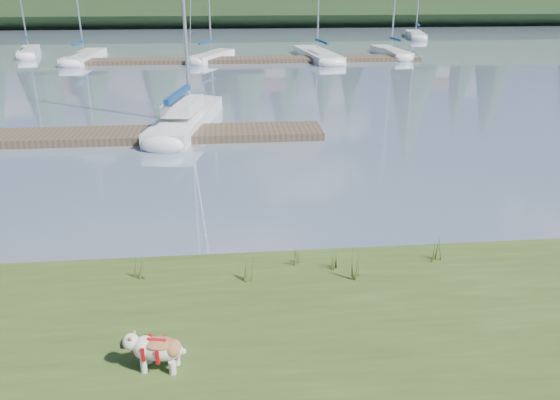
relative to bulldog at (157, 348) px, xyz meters
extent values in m
plane|color=#8194AE|center=(0.75, 35.03, -0.70)|extent=(200.00, 200.00, 0.00)
cube|color=black|center=(0.75, 78.03, 1.80)|extent=(200.00, 20.00, 5.00)
cylinder|color=silver|center=(-0.20, -0.07, -0.24)|extent=(0.10, 0.10, 0.21)
cylinder|color=silver|center=(-0.16, 0.14, -0.24)|extent=(0.10, 0.10, 0.21)
cylinder|color=silver|center=(0.21, -0.15, -0.24)|extent=(0.10, 0.10, 0.21)
cylinder|color=silver|center=(0.26, 0.06, -0.24)|extent=(0.10, 0.10, 0.21)
ellipsoid|color=silver|center=(0.04, -0.01, -0.02)|extent=(0.75, 0.48, 0.33)
ellipsoid|color=#A1693C|center=(0.04, -0.01, 0.09)|extent=(0.54, 0.41, 0.12)
ellipsoid|color=silver|center=(-0.38, 0.07, 0.09)|extent=(0.29, 0.30, 0.24)
cube|color=black|center=(-0.48, 0.09, 0.04)|extent=(0.10, 0.13, 0.09)
cube|color=white|center=(-0.55, 15.75, -0.48)|extent=(2.90, 7.31, 0.70)
ellipsoid|color=white|center=(0.10, 19.26, -0.48)|extent=(1.89, 2.20, 0.70)
cube|color=navy|center=(-0.75, 14.72, 0.85)|extent=(0.79, 3.22, 0.20)
cube|color=white|center=(-0.63, 15.36, 0.25)|extent=(1.59, 2.76, 0.45)
cube|color=#4C3D2C|center=(-3.25, 14.03, -0.55)|extent=(16.00, 2.00, 0.30)
cube|color=#4C3D2C|center=(2.75, 35.03, -0.55)|extent=(26.00, 2.20, 0.30)
cube|color=white|center=(-14.66, 40.46, -0.48)|extent=(2.73, 6.15, 0.70)
ellipsoid|color=white|center=(-15.36, 43.38, -0.48)|extent=(1.65, 1.90, 0.70)
cube|color=navy|center=(-14.47, 39.66, 0.70)|extent=(0.75, 2.37, 0.20)
cube|color=white|center=(-9.48, 36.84, -0.48)|extent=(2.01, 7.21, 0.70)
ellipsoid|color=white|center=(-9.28, 40.40, -0.48)|extent=(1.66, 2.03, 0.70)
cube|color=navy|center=(-9.53, 35.87, 0.70)|extent=(0.36, 2.84, 0.20)
cube|color=white|center=(0.09, 36.10, -0.48)|extent=(3.59, 5.89, 0.70)
ellipsoid|color=white|center=(1.27, 38.77, -0.48)|extent=(1.81, 1.98, 0.70)
cube|color=navy|center=(-0.23, 35.37, 0.70)|extent=(1.13, 2.21, 0.20)
cube|color=white|center=(8.26, 36.44, -0.48)|extent=(2.81, 8.75, 0.70)
ellipsoid|color=white|center=(7.83, 40.72, -0.48)|extent=(2.10, 2.52, 0.70)
cube|color=navy|center=(8.38, 35.28, 0.70)|extent=(0.54, 3.42, 0.20)
cube|color=white|center=(14.38, 37.24, -0.48)|extent=(1.77, 6.44, 0.70)
ellipsoid|color=white|center=(14.21, 40.42, -0.48)|extent=(1.48, 1.81, 0.70)
cube|color=navy|center=(14.42, 36.37, 0.70)|extent=(0.33, 2.54, 0.20)
cube|color=white|center=(21.36, 52.01, -0.48)|extent=(2.93, 7.09, 0.70)
ellipsoid|color=white|center=(22.05, 55.39, -0.48)|extent=(1.86, 2.15, 0.70)
cube|color=navy|center=(21.17, 51.08, 0.70)|extent=(0.75, 2.74, 0.20)
cone|color=#475B23|center=(1.33, 2.39, -0.09)|extent=(0.03, 0.03, 0.51)
cone|color=brown|center=(1.44, 2.32, -0.14)|extent=(0.03, 0.03, 0.41)
cone|color=#475B23|center=(1.39, 2.42, -0.07)|extent=(0.03, 0.03, 0.56)
cone|color=brown|center=(1.47, 2.36, -0.17)|extent=(0.03, 0.03, 0.35)
cone|color=#475B23|center=(1.35, 2.31, -0.12)|extent=(0.03, 0.03, 0.46)
cone|color=#475B23|center=(2.31, 2.97, -0.14)|extent=(0.03, 0.03, 0.41)
cone|color=brown|center=(2.42, 2.90, -0.18)|extent=(0.03, 0.03, 0.33)
cone|color=#475B23|center=(2.37, 3.00, -0.12)|extent=(0.03, 0.03, 0.45)
cone|color=brown|center=(2.45, 2.94, -0.20)|extent=(0.03, 0.03, 0.29)
cone|color=#475B23|center=(2.33, 2.89, -0.16)|extent=(0.03, 0.03, 0.37)
cone|color=#475B23|center=(3.37, 2.30, -0.06)|extent=(0.03, 0.03, 0.58)
cone|color=brown|center=(3.48, 2.23, -0.12)|extent=(0.03, 0.03, 0.46)
cone|color=#475B23|center=(3.43, 2.33, -0.03)|extent=(0.03, 0.03, 0.64)
cone|color=brown|center=(3.51, 2.27, -0.14)|extent=(0.03, 0.03, 0.40)
cone|color=#475B23|center=(3.39, 2.22, -0.09)|extent=(0.03, 0.03, 0.52)
cone|color=#475B23|center=(-0.71, 2.70, -0.10)|extent=(0.03, 0.03, 0.50)
cone|color=brown|center=(-0.60, 2.63, -0.15)|extent=(0.03, 0.03, 0.40)
cone|color=#475B23|center=(-0.65, 2.73, -0.07)|extent=(0.03, 0.03, 0.55)
cone|color=brown|center=(-0.57, 2.67, -0.17)|extent=(0.03, 0.03, 0.35)
cone|color=#475B23|center=(-0.69, 2.62, -0.12)|extent=(0.03, 0.03, 0.45)
cone|color=#475B23|center=(3.08, 2.68, -0.11)|extent=(0.03, 0.03, 0.48)
cone|color=brown|center=(3.19, 2.61, -0.16)|extent=(0.03, 0.03, 0.38)
cone|color=#475B23|center=(3.14, 2.71, -0.08)|extent=(0.03, 0.03, 0.52)
cone|color=brown|center=(3.22, 2.65, -0.18)|extent=(0.03, 0.03, 0.33)
cone|color=#475B23|center=(3.10, 2.60, -0.13)|extent=(0.03, 0.03, 0.43)
cone|color=#475B23|center=(5.14, 2.85, -0.08)|extent=(0.03, 0.03, 0.54)
cone|color=brown|center=(5.25, 2.78, -0.13)|extent=(0.03, 0.03, 0.43)
cone|color=#475B23|center=(5.20, 2.88, -0.05)|extent=(0.03, 0.03, 0.59)
cone|color=brown|center=(5.28, 2.82, -0.16)|extent=(0.03, 0.03, 0.38)
cone|color=#475B23|center=(5.16, 2.77, -0.11)|extent=(0.03, 0.03, 0.48)
cube|color=#33281C|center=(0.75, 3.43, -0.63)|extent=(60.00, 0.50, 0.14)
camera|label=1|loc=(1.13, -6.63, 4.91)|focal=35.00mm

